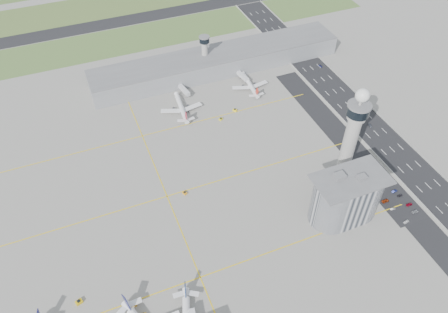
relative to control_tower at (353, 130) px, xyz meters
name	(u,v)px	position (x,y,z in m)	size (l,w,h in m)	color
ground	(246,213)	(-72.00, -8.00, -35.04)	(1000.00, 1000.00, 0.00)	gray
grass_strip_0	(126,40)	(-92.00, 217.00, -35.00)	(480.00, 50.00, 0.08)	#516C33
grass_strip_1	(110,6)	(-92.00, 292.00, -35.00)	(480.00, 60.00, 0.08)	#4B652F
runway	(118,22)	(-92.00, 254.00, -34.98)	(480.00, 22.00, 0.10)	black
highway	(403,161)	(43.00, -8.00, -34.99)	(28.00, 500.00, 0.10)	black
barrier_left	(386,166)	(29.00, -8.00, -34.44)	(0.60, 500.00, 1.20)	#9E9E99
barrier_right	(421,155)	(57.00, -8.00, -34.44)	(0.60, 500.00, 1.20)	#9E9E99
landside_road	(382,182)	(18.00, -18.00, -35.00)	(18.00, 260.00, 0.08)	black
parking_lot	(391,196)	(16.00, -30.00, -34.99)	(20.00, 44.00, 0.10)	black
taxiway_line_h_0	(200,277)	(-112.00, -38.00, -35.04)	(260.00, 0.60, 0.01)	yellow
taxiway_line_h_1	(167,196)	(-112.00, 22.00, -35.04)	(260.00, 0.60, 0.01)	yellow
taxiway_line_h_2	(142,136)	(-112.00, 82.00, -35.04)	(260.00, 0.60, 0.01)	yellow
taxiway_line_v	(167,196)	(-112.00, 22.00, -35.04)	(0.60, 260.00, 0.01)	yellow
control_tower	(353,130)	(0.00, 0.00, 0.00)	(14.00, 14.00, 64.50)	#ADAAA5
secondary_tower	(205,51)	(-42.00, 142.00, -16.24)	(8.60, 8.60, 31.90)	#ADAAA5
admin_building	(346,197)	(-20.01, -30.00, -19.74)	(42.00, 24.00, 33.50)	#B2B2B7
terminal_pier	(217,61)	(-32.00, 140.00, -27.14)	(210.00, 32.00, 15.80)	gray
airplane_far_a	(181,105)	(-77.20, 99.32, -29.79)	(37.48, 31.86, 10.49)	white
airplane_far_b	(250,82)	(-17.27, 106.49, -30.10)	(35.31, 30.01, 9.89)	white
jet_bridge_far_0	(180,87)	(-70.00, 124.00, -32.19)	(14.00, 3.00, 5.70)	silver
jet_bridge_far_1	(238,74)	(-20.00, 124.00, -32.19)	(14.00, 3.00, 5.70)	silver
tug_0	(79,302)	(-173.18, -28.37, -34.04)	(2.37, 3.44, 2.00)	#DFB20B
tug_1	(135,303)	(-147.18, -39.52, -34.18)	(2.03, 2.96, 1.72)	#CD8400
tug_3	(185,193)	(-101.18, 19.84, -34.23)	(1.92, 2.79, 1.62)	orange
tug_4	(221,119)	(-53.85, 77.72, -34.23)	(1.91, 2.78, 1.62)	yellow
tug_5	(235,110)	(-40.21, 83.35, -34.18)	(2.04, 2.97, 1.73)	yellow
car_lot_0	(406,222)	(11.66, -49.79, -34.39)	(1.55, 3.84, 1.31)	white
car_lot_1	(393,209)	(10.36, -38.96, -34.49)	(1.17, 3.36, 1.11)	#A4A4A4
car_lot_2	(385,201)	(9.97, -32.25, -34.39)	(2.17, 4.70, 1.31)	maroon
car_lot_3	(378,192)	(10.28, -25.04, -34.47)	(1.61, 3.95, 1.15)	black
car_lot_4	(375,188)	(10.72, -20.85, -34.47)	(1.36, 3.38, 1.15)	navy
car_lot_5	(369,179)	(11.42, -13.36, -34.43)	(1.30, 3.73, 1.23)	silver
car_lot_6	(415,211)	(21.28, -45.62, -34.47)	(1.90, 4.13, 1.15)	#9D9FA4
car_lot_7	(409,204)	(21.67, -40.01, -34.43)	(1.71, 4.20, 1.22)	maroon
car_lot_8	(400,195)	(21.05, -32.03, -34.46)	(1.37, 3.40, 1.16)	#242228
car_lot_9	(394,191)	(20.10, -27.92, -34.40)	(1.35, 3.89, 1.28)	navy
car_lot_10	(390,183)	(21.86, -21.08, -34.49)	(1.83, 3.97, 1.10)	silver
car_lot_11	(380,173)	(21.09, -11.98, -34.46)	(1.63, 4.01, 1.16)	#969DA2
car_hw_1	(370,126)	(43.38, 30.04, -34.38)	(1.40, 4.00, 1.32)	#202228
car_hw_2	(320,66)	(50.92, 111.08, -34.49)	(1.84, 3.98, 1.11)	navy
car_hw_4	(274,36)	(36.81, 170.44, -34.40)	(1.52, 3.78, 1.29)	gray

